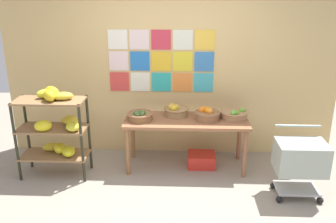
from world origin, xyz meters
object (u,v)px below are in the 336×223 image
(fruit_basket_back_right, at_px, (140,115))
(banana_shelf_unit, at_px, (57,124))
(fruit_basket_back_left, at_px, (176,110))
(display_table, at_px, (186,125))
(produce_crate_under_table, at_px, (201,160))
(fruit_basket_left, at_px, (234,114))
(fruit_basket_centre, at_px, (207,114))
(shopping_cart, at_px, (300,159))

(fruit_basket_back_right, bearing_deg, banana_shelf_unit, -167.74)
(fruit_basket_back_left, bearing_deg, fruit_basket_back_right, -157.20)
(banana_shelf_unit, distance_m, display_table, 1.72)
(display_table, height_order, produce_crate_under_table, display_table)
(fruit_basket_back_left, height_order, fruit_basket_left, fruit_basket_back_left)
(fruit_basket_back_right, height_order, fruit_basket_centre, fruit_basket_centre)
(fruit_basket_back_right, distance_m, fruit_basket_back_left, 0.52)
(fruit_basket_left, relative_size, shopping_cart, 0.46)
(fruit_basket_centre, bearing_deg, display_table, -176.94)
(display_table, bearing_deg, produce_crate_under_table, 6.17)
(banana_shelf_unit, height_order, fruit_basket_left, banana_shelf_unit)
(fruit_basket_back_right, xyz_separation_m, fruit_basket_centre, (0.90, 0.06, 0.01))
(banana_shelf_unit, xyz_separation_m, fruit_basket_back_left, (1.54, 0.43, 0.06))
(banana_shelf_unit, height_order, produce_crate_under_table, banana_shelf_unit)
(shopping_cart, bearing_deg, produce_crate_under_table, 150.04)
(fruit_basket_back_left, bearing_deg, fruit_basket_left, -5.05)
(banana_shelf_unit, relative_size, shopping_cart, 1.44)
(banana_shelf_unit, distance_m, produce_crate_under_table, 2.04)
(fruit_basket_centre, height_order, fruit_basket_back_left, fruit_basket_back_left)
(fruit_basket_left, bearing_deg, produce_crate_under_table, -172.13)
(fruit_basket_back_right, relative_size, fruit_basket_left, 0.93)
(fruit_basket_centre, bearing_deg, fruit_basket_back_right, -176.14)
(fruit_basket_back_left, relative_size, fruit_basket_left, 0.92)
(fruit_basket_back_right, relative_size, produce_crate_under_table, 0.94)
(banana_shelf_unit, relative_size, fruit_basket_back_right, 3.38)
(fruit_basket_back_right, relative_size, fruit_basket_centre, 1.04)
(display_table, height_order, fruit_basket_left, fruit_basket_left)
(display_table, xyz_separation_m, produce_crate_under_table, (0.23, 0.02, -0.54))
(banana_shelf_unit, height_order, display_table, banana_shelf_unit)
(display_table, xyz_separation_m, fruit_basket_back_right, (-0.63, -0.05, 0.15))
(fruit_basket_left, height_order, produce_crate_under_table, fruit_basket_left)
(produce_crate_under_table, bearing_deg, banana_shelf_unit, -171.04)
(fruit_basket_back_right, height_order, fruit_basket_back_left, fruit_basket_back_left)
(banana_shelf_unit, distance_m, fruit_basket_back_right, 1.09)
(fruit_basket_centre, height_order, produce_crate_under_table, fruit_basket_centre)
(display_table, bearing_deg, fruit_basket_centre, 3.06)
(fruit_basket_back_right, distance_m, fruit_basket_centre, 0.91)
(fruit_basket_back_left, xyz_separation_m, fruit_basket_left, (0.80, -0.07, -0.02))
(produce_crate_under_table, relative_size, shopping_cart, 0.45)
(banana_shelf_unit, bearing_deg, fruit_basket_left, 8.76)
(fruit_basket_back_right, xyz_separation_m, produce_crate_under_table, (0.85, 0.07, -0.68))
(produce_crate_under_table, height_order, shopping_cart, shopping_cart)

